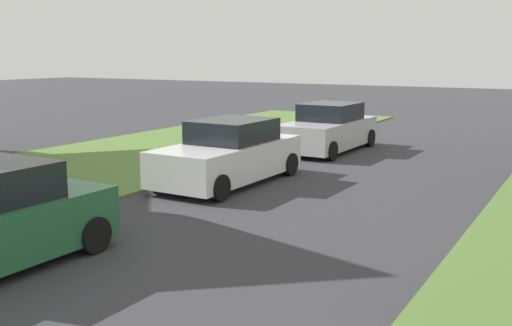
{
  "coord_description": "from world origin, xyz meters",
  "views": [
    {
      "loc": [
        5.49,
        0.54,
        3.16
      ],
      "look_at": [
        1.05,
        8.15,
        1.55
      ],
      "focal_mm": 41.59,
      "sensor_mm": 36.0,
      "label": 1
    }
  ],
  "objects": [
    {
      "name": "parked_sedan_silver",
      "position": [
        -2.28,
        18.62,
        0.72
      ],
      "size": [
        1.99,
        4.42,
        1.57
      ],
      "color": "#BCBCC1",
      "rests_on": "ground"
    },
    {
      "name": "parked_sedan_white",
      "position": [
        -2.4,
        12.74,
        0.72
      ],
      "size": [
        1.99,
        4.42,
        1.57
      ],
      "color": "white",
      "rests_on": "ground"
    }
  ]
}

